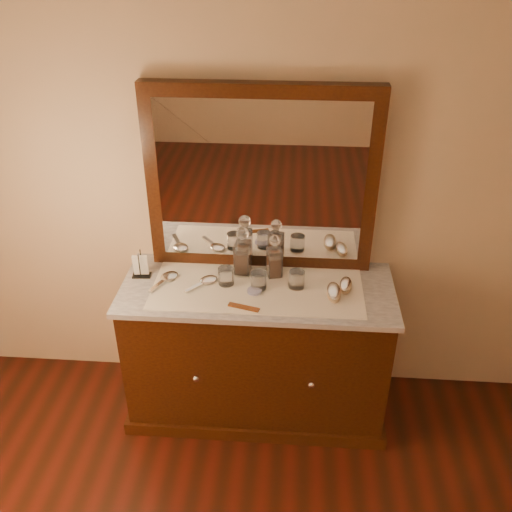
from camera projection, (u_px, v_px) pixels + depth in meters
name	position (u px, v px, depth m)	size (l,w,h in m)	color
dresser_cabinet	(257.00, 351.00, 3.13)	(1.40, 0.55, 0.82)	black
dresser_plinth	(257.00, 399.00, 3.32)	(1.46, 0.59, 0.08)	black
knob_left	(196.00, 378.00, 2.89)	(0.04, 0.04, 0.04)	silver
knob_right	(311.00, 385.00, 2.85)	(0.04, 0.04, 0.04)	silver
marble_top	(257.00, 289.00, 2.92)	(1.44, 0.59, 0.03)	silver
mirror_frame	(261.00, 181.00, 2.86)	(1.20, 0.08, 1.00)	black
mirror_glass	(261.00, 183.00, 2.83)	(1.06, 0.01, 0.86)	white
lace_runner	(257.00, 289.00, 2.89)	(1.10, 0.45, 0.00)	silver
pin_dish	(254.00, 291.00, 2.86)	(0.08, 0.08, 0.01)	silver
comb	(244.00, 307.00, 2.74)	(0.16, 0.03, 0.01)	brown
napkin_rack	(141.00, 267.00, 2.97)	(0.10, 0.07, 0.15)	black
decanter_left	(243.00, 255.00, 2.97)	(0.09, 0.09, 0.28)	brown
decanter_right	(274.00, 260.00, 2.95)	(0.09, 0.09, 0.25)	brown
brush_near	(334.00, 292.00, 2.82)	(0.07, 0.16, 0.04)	tan
brush_far	(346.00, 285.00, 2.88)	(0.08, 0.15, 0.04)	tan
hand_mirror_outer	(167.00, 278.00, 2.96)	(0.14, 0.22, 0.02)	silver
hand_mirror_inner	(206.00, 281.00, 2.93)	(0.18, 0.19, 0.02)	silver
tumblers	(260.00, 278.00, 2.89)	(0.45, 0.11, 0.09)	white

